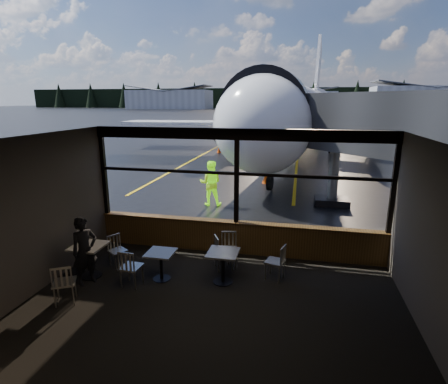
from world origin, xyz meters
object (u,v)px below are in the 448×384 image
(airliner, at_px, (303,79))
(cone_nose, at_px, (266,178))
(chair_near_w, at_px, (224,252))
(chair_mid_w, at_px, (118,251))
(cafe_table_left, at_px, (90,261))
(cone_wing, at_px, (219,150))
(chair_left_s, at_px, (64,283))
(passenger, at_px, (85,251))
(chair_near_e, at_px, (275,262))
(chair_near_n, at_px, (229,250))
(jet_bridge, at_px, (350,152))
(cafe_table_mid, at_px, (161,266))
(cafe_table_near, at_px, (223,267))
(chair_mid_s, at_px, (131,267))
(ground_crew, at_px, (211,183))

(airliner, distance_m, cone_nose, 13.06)
(chair_near_w, relative_size, chair_mid_w, 1.10)
(cafe_table_left, height_order, chair_near_w, chair_near_w)
(cone_nose, bearing_deg, cone_wing, 115.34)
(chair_left_s, relative_size, passenger, 0.56)
(chair_near_e, relative_size, chair_near_n, 0.97)
(airliner, xyz_separation_m, jet_bridge, (1.97, -15.04, -3.70))
(chair_near_n, height_order, cone_nose, chair_near_n)
(chair_near_n, height_order, passenger, passenger)
(chair_mid_w, bearing_deg, cone_wing, -140.84)
(airliner, xyz_separation_m, chair_left_s, (-4.73, -23.82, -5.45))
(cafe_table_mid, height_order, chair_mid_w, chair_mid_w)
(chair_left_s, bearing_deg, cafe_table_near, -1.34)
(chair_mid_w, bearing_deg, cone_nose, -161.83)
(chair_left_s, distance_m, passenger, 0.92)
(cafe_table_mid, distance_m, chair_left_s, 2.13)
(cafe_table_mid, height_order, chair_near_w, chair_near_w)
(cafe_table_near, bearing_deg, passenger, -167.41)
(cafe_table_mid, xyz_separation_m, chair_mid_s, (-0.56, -0.42, 0.11))
(airliner, xyz_separation_m, cafe_table_near, (-1.63, -22.28, -5.52))
(chair_near_e, height_order, chair_near_w, chair_near_w)
(chair_mid_s, distance_m, chair_left_s, 1.43)
(cone_wing, bearing_deg, chair_left_s, -85.33)
(cafe_table_mid, distance_m, chair_near_n, 1.79)
(chair_near_e, xyz_separation_m, cone_wing, (-6.13, 20.56, -0.19))
(chair_near_w, xyz_separation_m, chair_mid_s, (-1.92, -1.27, 0.01))
(ground_crew, bearing_deg, chair_mid_w, 71.61)
(chair_left_s, bearing_deg, cafe_table_left, 68.67)
(chair_mid_s, relative_size, chair_mid_w, 1.12)
(cafe_table_near, xyz_separation_m, cone_wing, (-4.95, 21.01, -0.14))
(passenger, xyz_separation_m, cone_nose, (3.10, 11.33, -0.55))
(cafe_table_near, relative_size, chair_mid_s, 0.84)
(chair_mid_s, height_order, passenger, passenger)
(jet_bridge, bearing_deg, chair_left_s, -127.37)
(ground_crew, bearing_deg, cafe_table_mid, 84.44)
(ground_crew, bearing_deg, cone_wing, -87.46)
(cone_nose, bearing_deg, passenger, -105.31)
(chair_near_n, relative_size, chair_left_s, 0.98)
(cone_wing, bearing_deg, jet_bridge, -58.18)
(passenger, relative_size, ground_crew, 0.89)
(cafe_table_left, height_order, chair_mid_w, chair_mid_w)
(jet_bridge, height_order, chair_mid_w, jet_bridge)
(ground_crew, bearing_deg, cafe_table_near, 97.72)
(ground_crew, relative_size, cone_wing, 3.66)
(chair_near_n, bearing_deg, jet_bridge, -131.21)
(chair_near_n, bearing_deg, ground_crew, -82.38)
(airliner, xyz_separation_m, chair_mid_w, (-4.48, -22.02, -5.50))
(jet_bridge, relative_size, cafe_table_left, 12.28)
(cafe_table_near, relative_size, cafe_table_mid, 1.10)
(cafe_table_near, bearing_deg, chair_mid_s, -163.88)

